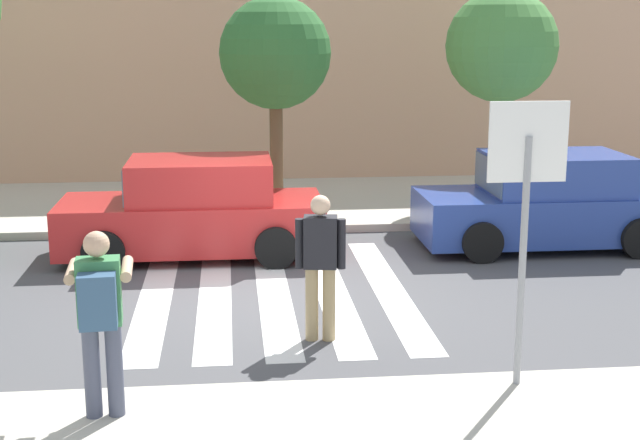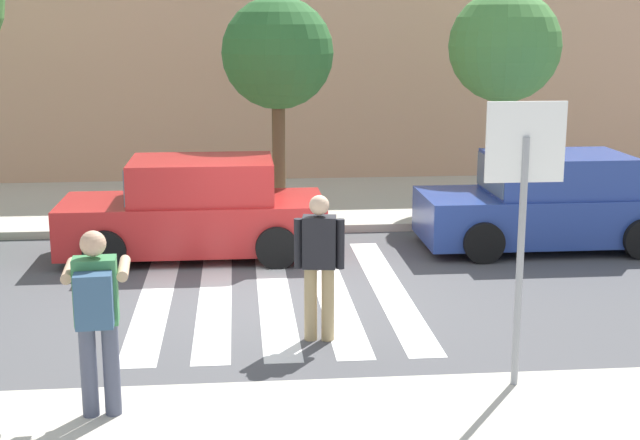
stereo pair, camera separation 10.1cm
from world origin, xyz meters
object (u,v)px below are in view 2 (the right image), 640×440
pedestrian_crossing (319,259)px  parked_car_red (196,211)px  stop_sign (524,181)px  photographer_with_backpack (96,308)px  street_tree_east (505,47)px  street_tree_center (278,55)px  parked_car_blue (549,204)px

pedestrian_crossing → parked_car_red: bearing=111.6°
stop_sign → photographer_with_backpack: bearing=-174.6°
stop_sign → street_tree_east: size_ratio=0.68×
parked_car_red → photographer_with_backpack: bearing=-95.6°
stop_sign → street_tree_center: 8.39m
parked_car_blue → photographer_with_backpack: bearing=-135.8°
parked_car_red → street_tree_center: street_tree_center is taller
street_tree_east → street_tree_center: bearing=-172.8°
photographer_with_backpack → parked_car_blue: bearing=44.2°
pedestrian_crossing → street_tree_east: 8.33m
parked_car_red → parked_car_blue: same height
street_tree_center → pedestrian_crossing: bearing=-88.6°
stop_sign → parked_car_red: 6.83m
photographer_with_backpack → street_tree_east: size_ratio=0.42×
stop_sign → street_tree_east: 9.04m
parked_car_red → pedestrian_crossing: bearing=-68.4°
stop_sign → parked_car_blue: size_ratio=0.68×
stop_sign → photographer_with_backpack: size_ratio=1.61×
street_tree_east → parked_car_red: bearing=-153.3°
street_tree_east → parked_car_blue: bearing=-90.4°
pedestrian_crossing → street_tree_center: street_tree_center is taller
parked_car_blue → street_tree_center: 5.42m
parked_car_blue → street_tree_east: street_tree_east is taller
parked_car_blue → street_tree_center: street_tree_center is taller
stop_sign → street_tree_center: bearing=103.3°
photographer_with_backpack → parked_car_blue: 8.84m
stop_sign → street_tree_east: (2.39, 8.66, 0.98)m
stop_sign → street_tree_center: size_ratio=0.71×
pedestrian_crossing → street_tree_east: size_ratio=0.42×
photographer_with_backpack → pedestrian_crossing: 3.08m
photographer_with_backpack → parked_car_red: photographer_with_backpack is taller
parked_car_blue → stop_sign: bearing=-112.3°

